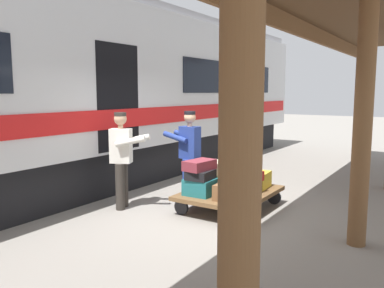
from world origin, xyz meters
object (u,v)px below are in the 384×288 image
Objects in this scene: suitcase_yellow_case at (258,180)px; suitcase_olive_duffel at (215,181)px; suitcase_burgundy_valise at (200,165)px; suitcase_navy_fabric at (246,187)px; suitcase_black_hardshell at (200,175)px; porter_in_overalls at (189,153)px; suitcase_teal_softside at (200,187)px; suitcase_tan_vintage at (228,178)px; train_car at (66,92)px; suitcase_slate_roller at (246,166)px; porter_by_door at (122,157)px; luggage_cart at (230,194)px; suitcase_red_plastic at (247,177)px; suitcase_cream_canvas at (214,167)px; suitcase_brown_leather at (232,192)px.

suitcase_olive_duffel reaches higher than suitcase_yellow_case.
suitcase_navy_fabric is at bearing -141.59° from suitcase_burgundy_valise.
porter_in_overalls is (0.60, -0.56, 0.25)m from suitcase_black_hardshell.
suitcase_burgundy_valise reaches higher than suitcase_black_hardshell.
suitcase_tan_vintage is at bearing -90.00° from suitcase_teal_softside.
suitcase_slate_roller is at bearing -172.19° from train_car.
suitcase_tan_vintage is 1.01× the size of suitcase_burgundy_valise.
suitcase_olive_duffel is at bearing 90.00° from suitcase_tan_vintage.
porter_by_door is at bearing 19.25° from suitcase_black_hardshell.
suitcase_teal_softside is 0.37m from suitcase_burgundy_valise.
suitcase_black_hardshell is (-0.01, 0.51, 0.20)m from suitcase_olive_duffel.
suitcase_red_plastic is (-0.31, -0.00, 0.34)m from luggage_cart.
suitcase_tan_vintage is 0.50m from suitcase_olive_duffel.
suitcase_teal_softside is at bearing -55.49° from suitcase_black_hardshell.
suitcase_cream_canvas is 0.29× the size of porter_by_door.
porter_by_door is at bearing 36.96° from suitcase_cream_canvas.
porter_in_overalls reaches higher than suitcase_yellow_case.
suitcase_brown_leather is at bearing -178.41° from suitcase_black_hardshell.
suitcase_yellow_case reaches higher than luggage_cart.
suitcase_olive_duffel is 0.63m from suitcase_red_plastic.
suitcase_slate_roller is (-0.59, -0.54, 0.12)m from suitcase_black_hardshell.
porter_by_door is at bearing 48.19° from suitcase_tan_vintage.
suitcase_teal_softside is 0.86m from suitcase_slate_roller.
porter_in_overalls reaches higher than suitcase_teal_softside.
train_car is 36.76× the size of suitcase_olive_duffel.
train_car reaches higher than suitcase_teal_softside.
suitcase_brown_leather is at bearing 90.00° from suitcase_yellow_case.
suitcase_black_hardshell is at bearing 137.16° from porter_in_overalls.
train_car is 36.93× the size of suitcase_cream_canvas.
suitcase_tan_vintage is (0.61, 0.00, -0.04)m from suitcase_yellow_case.
train_car reaches higher than suitcase_olive_duffel.
porter_by_door reaches higher than suitcase_navy_fabric.
suitcase_slate_roller is (-3.91, -0.54, -1.27)m from train_car.
suitcase_teal_softside reaches higher than suitcase_brown_leather.
suitcase_burgundy_valise is at bearing 57.05° from luggage_cart.
porter_by_door is (1.91, 1.00, 0.13)m from suitcase_slate_roller.
porter_by_door is (1.30, 0.48, 0.09)m from suitcase_burgundy_valise.
suitcase_cream_canvas is (0.64, 0.00, 0.10)m from suitcase_red_plastic.
suitcase_burgundy_valise is 0.79m from porter_in_overalls.
porter_by_door reaches higher than suitcase_brown_leather.
train_car is at bearing 0.00° from suitcase_black_hardshell.
suitcase_black_hardshell is 0.16m from suitcase_burgundy_valise.
suitcase_teal_softside is at bearing -179.71° from train_car.
suitcase_cream_canvas is at bearing -1.97° from suitcase_olive_duffel.
suitcase_navy_fabric is at bearing -180.00° from luggage_cart.
porter_in_overalls reaches higher than suitcase_tan_vintage.
suitcase_olive_duffel is at bearing -92.03° from suitcase_burgundy_valise.
suitcase_slate_roller is at bearing -175.39° from luggage_cart.
suitcase_yellow_case is 1.15× the size of suitcase_black_hardshell.
suitcase_tan_vintage is at bearing -90.00° from suitcase_olive_duffel.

